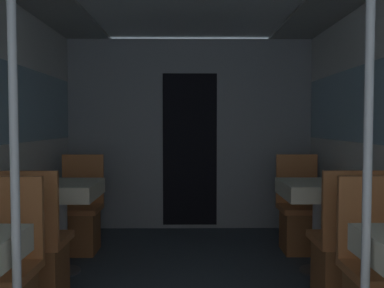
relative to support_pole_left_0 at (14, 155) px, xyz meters
The scene contains 9 objects.
bulkhead_far 3.41m from the support_pole_left_0, 77.61° to the left, with size 2.88×0.09×2.25m.
support_pole_left_0 is the anchor object (origin of this frame).
dining_table_left_1 1.88m from the support_pole_left_0, 101.02° to the left, with size 0.62×0.62×0.76m.
chair_left_near_1 1.50m from the support_pole_left_0, 106.16° to the left, with size 0.41×0.41×0.94m.
chair_left_far_1 2.53m from the support_pole_left_0, 98.35° to the left, with size 0.41×0.41×0.94m.
support_pole_right_0 1.46m from the support_pole_left_0, ahead, with size 0.04×0.04×2.25m.
dining_table_right_1 2.59m from the support_pole_left_0, 44.53° to the left, with size 0.62×0.62×0.76m.
chair_right_near_1 2.33m from the support_pole_left_0, 33.48° to the left, with size 0.41×0.41×0.94m.
chair_right_far_1 3.10m from the support_pole_left_0, 52.57° to the left, with size 0.41×0.41×0.94m.
Camera 1 is at (-0.01, -1.12, 1.25)m, focal length 40.00 mm.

